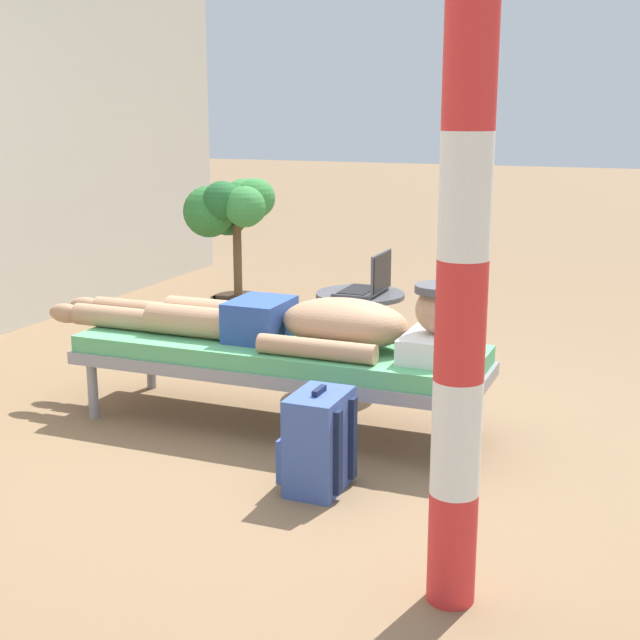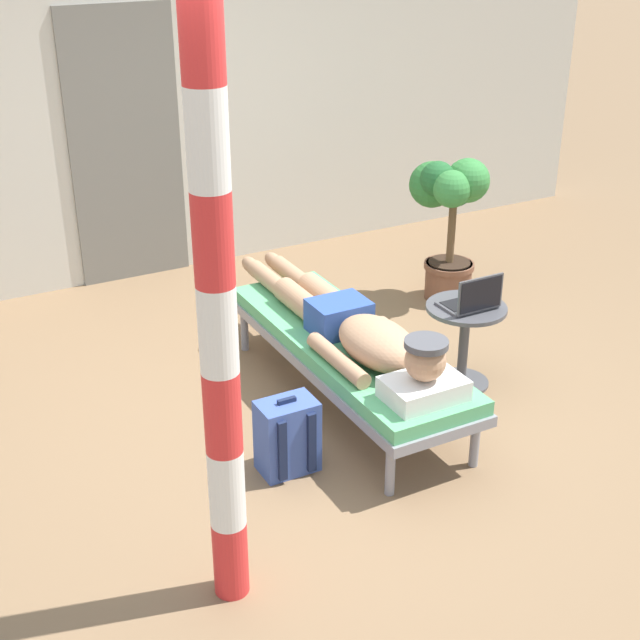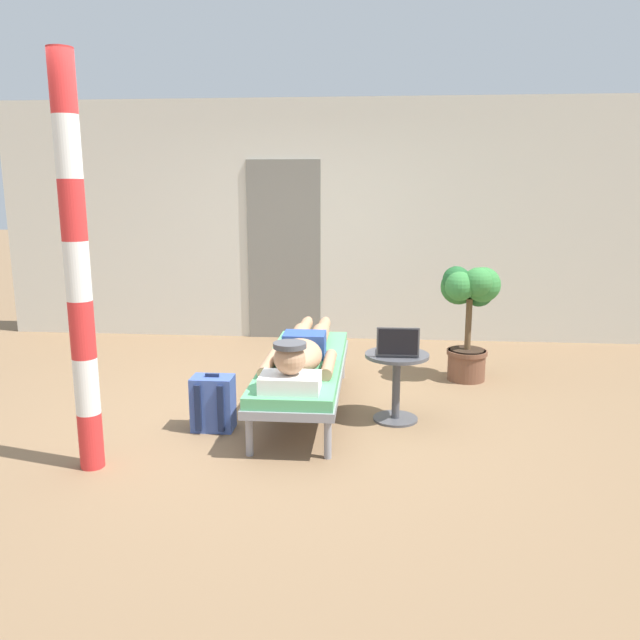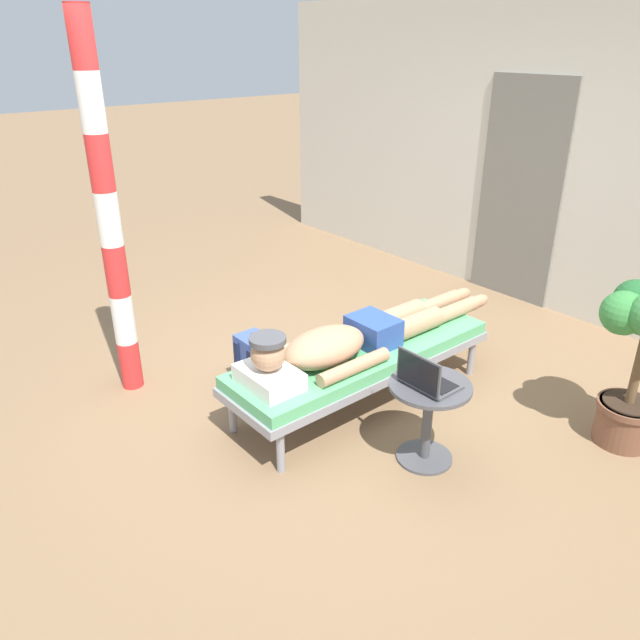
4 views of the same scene
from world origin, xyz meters
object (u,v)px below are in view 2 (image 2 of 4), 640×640
(person_reclining, at_px, (356,329))
(side_table, at_px, (465,331))
(laptop, at_px, (473,300))
(backpack, at_px, (287,436))
(porch_post, at_px, (218,330))
(lounge_chair, at_px, (347,349))
(potted_plant, at_px, (451,205))

(person_reclining, relative_size, side_table, 4.15)
(laptop, height_order, backpack, laptop)
(person_reclining, bearing_deg, porch_post, -139.54)
(lounge_chair, bearing_deg, person_reclining, -90.00)
(lounge_chair, distance_m, side_table, 0.74)
(potted_plant, bearing_deg, backpack, -144.88)
(laptop, distance_m, backpack, 1.41)
(side_table, relative_size, potted_plant, 0.50)
(potted_plant, xyz_separation_m, porch_post, (-2.62, -2.11, 0.54))
(potted_plant, bearing_deg, lounge_chair, -145.43)
(lounge_chair, height_order, backpack, backpack)
(backpack, bearing_deg, lounge_chair, 36.35)
(laptop, relative_size, potted_plant, 0.29)
(porch_post, bearing_deg, person_reclining, 40.46)
(person_reclining, bearing_deg, backpack, -150.36)
(lounge_chair, height_order, laptop, laptop)
(lounge_chair, distance_m, laptop, 0.79)
(backpack, height_order, potted_plant, potted_plant)
(lounge_chair, distance_m, porch_post, 1.91)
(side_table, xyz_separation_m, porch_post, (-1.95, -0.99, 0.90))
(person_reclining, bearing_deg, laptop, -7.92)
(lounge_chair, bearing_deg, potted_plant, 34.57)
(person_reclining, height_order, laptop, laptop)
(person_reclining, xyz_separation_m, laptop, (0.72, -0.10, 0.06))
(person_reclining, distance_m, laptop, 0.73)
(side_table, height_order, potted_plant, potted_plant)
(laptop, bearing_deg, potted_plant, 59.95)
(potted_plant, distance_m, porch_post, 3.41)
(person_reclining, height_order, backpack, person_reclining)
(lounge_chair, distance_m, backpack, 0.77)
(person_reclining, xyz_separation_m, backpack, (-0.61, -0.35, -0.32))
(backpack, bearing_deg, side_table, 12.61)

